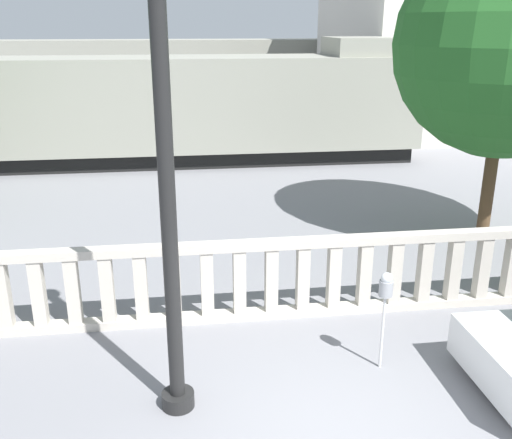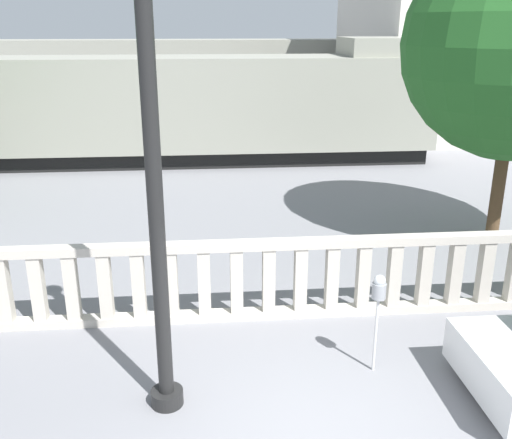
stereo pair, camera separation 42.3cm
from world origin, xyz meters
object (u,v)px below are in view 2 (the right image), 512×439
lamppost (154,180)px  train_near (147,108)px  parking_meter (379,293)px  train_far (205,73)px

lamppost → train_near: bearing=95.8°
parking_meter → train_near: 13.80m
lamppost → train_near: (-1.38, 13.62, -1.09)m
lamppost → train_far: 26.97m
lamppost → train_near: 13.74m
parking_meter → train_near: (-4.24, 13.12, 0.69)m
lamppost → train_far: size_ratio=0.24×
train_far → parking_meter: bearing=-85.2°
train_near → lamppost: bearing=-84.2°
train_near → train_far: bearing=81.4°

